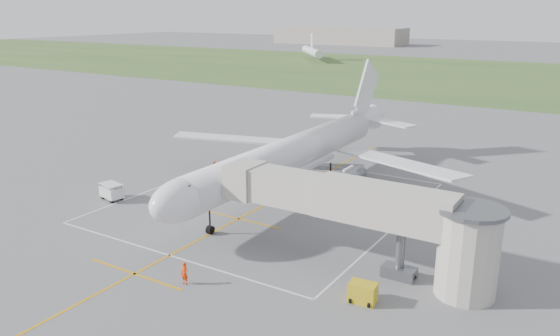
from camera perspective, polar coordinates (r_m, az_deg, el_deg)
The scene contains 11 objects.
ground at distance 62.84m, azimuth 1.04°, elevation -2.49°, with size 700.00×700.00×0.00m, color #5C5C5E.
grass_strip at distance 184.79m, azimuth 22.47°, elevation 8.73°, with size 700.00×120.00×0.02m, color #355A27.
apron_markings at distance 58.20m, azimuth -1.91°, elevation -4.03°, with size 28.20×60.00×0.01m.
airliner at distance 62.20m, azimuth 1.41°, elevation 1.54°, with size 38.93×46.75×13.52m.
jet_bridge at distance 43.26m, azimuth 9.82°, elevation -4.87°, with size 23.40×5.00×7.20m.
gpu_unit at distance 40.31m, azimuth 8.62°, elevation -12.77°, with size 2.07×1.56×1.47m.
baggage_cart at distance 62.74m, azimuth -17.19°, elevation -2.36°, with size 2.92×2.11×1.84m.
ramp_worker_nose at distance 42.76m, azimuth -9.94°, elevation -10.81°, with size 0.64×0.42×1.76m, color red.
ramp_worker_wing at distance 69.41m, azimuth -6.85°, elevation -0.02°, with size 0.86×0.67×1.76m, color #FC5A07.
distant_hangars at distance 320.11m, azimuth 24.04°, elevation 12.15°, with size 345.00×49.00×12.00m.
distant_aircraft at distance 217.19m, azimuth 26.41°, elevation 10.17°, with size 199.41×51.99×8.85m.
Camera 1 is at (30.48, -51.15, 20.11)m, focal length 35.00 mm.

